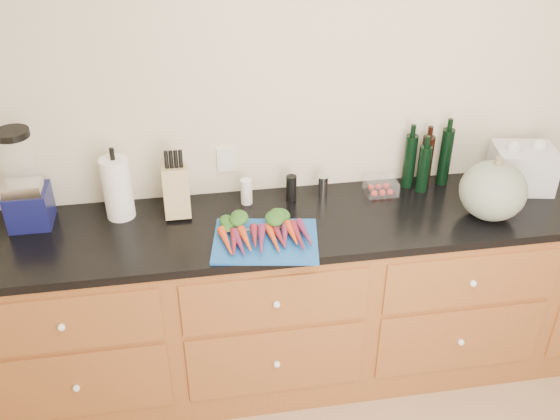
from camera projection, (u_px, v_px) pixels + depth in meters
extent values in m
cube|color=beige|center=(348.00, 114.00, 2.99)|extent=(4.10, 0.05, 2.60)
cube|color=brown|center=(354.00, 295.00, 3.16)|extent=(3.60, 0.60, 0.90)
cube|color=brown|center=(62.00, 325.00, 2.58)|extent=(0.82, 0.01, 0.28)
sphere|color=white|center=(61.00, 327.00, 2.57)|extent=(0.03, 0.03, 0.03)
cube|color=brown|center=(77.00, 386.00, 2.77)|extent=(0.82, 0.01, 0.38)
sphere|color=white|center=(76.00, 388.00, 2.76)|extent=(0.03, 0.03, 0.03)
cube|color=brown|center=(276.00, 302.00, 2.70)|extent=(0.82, 0.01, 0.28)
sphere|color=white|center=(277.00, 305.00, 2.69)|extent=(0.03, 0.03, 0.03)
cube|color=brown|center=(276.00, 362.00, 2.89)|extent=(0.82, 0.01, 0.38)
sphere|color=white|center=(277.00, 364.00, 2.88)|extent=(0.03, 0.03, 0.03)
cube|color=brown|center=(472.00, 281.00, 2.83)|extent=(0.82, 0.01, 0.28)
sphere|color=white|center=(473.00, 284.00, 2.81)|extent=(0.03, 0.03, 0.03)
cube|color=brown|center=(460.00, 340.00, 3.02)|extent=(0.82, 0.01, 0.38)
sphere|color=white|center=(461.00, 342.00, 3.00)|extent=(0.03, 0.03, 0.03)
cube|color=black|center=(361.00, 217.00, 2.92)|extent=(3.64, 0.62, 0.04)
cube|color=#1753A9|center=(265.00, 241.00, 2.70)|extent=(0.50, 0.41, 0.01)
cone|color=#E6471B|center=(227.00, 242.00, 2.65)|extent=(0.04, 0.18, 0.04)
cone|color=maroon|center=(233.00, 241.00, 2.66)|extent=(0.04, 0.18, 0.04)
cone|color=#70234B|center=(240.00, 241.00, 2.66)|extent=(0.04, 0.18, 0.04)
cone|color=#E6471B|center=(247.00, 240.00, 2.67)|extent=(0.04, 0.18, 0.04)
cone|color=maroon|center=(253.00, 240.00, 2.67)|extent=(0.04, 0.18, 0.04)
cone|color=#70234B|center=(260.00, 239.00, 2.67)|extent=(0.04, 0.18, 0.04)
ellipsoid|color=#23531B|center=(240.00, 222.00, 2.77)|extent=(0.18, 0.11, 0.05)
cone|color=#E6471B|center=(272.00, 238.00, 2.68)|extent=(0.04, 0.18, 0.04)
cone|color=maroon|center=(279.00, 237.00, 2.68)|extent=(0.04, 0.18, 0.04)
cone|color=#70234B|center=(285.00, 237.00, 2.69)|extent=(0.04, 0.18, 0.04)
cone|color=#E6471B|center=(292.00, 236.00, 2.69)|extent=(0.04, 0.18, 0.04)
cone|color=maroon|center=(298.00, 236.00, 2.70)|extent=(0.04, 0.18, 0.04)
cone|color=#70234B|center=(305.00, 235.00, 2.70)|extent=(0.04, 0.18, 0.04)
ellipsoid|color=#23531B|center=(283.00, 218.00, 2.80)|extent=(0.18, 0.11, 0.05)
ellipsoid|color=slate|center=(493.00, 191.00, 2.82)|extent=(0.30, 0.30, 0.27)
cube|color=#10124B|center=(30.00, 207.00, 2.79)|extent=(0.18, 0.18, 0.17)
cube|color=silver|center=(23.00, 189.00, 2.71)|extent=(0.16, 0.11, 0.05)
cylinder|color=white|center=(19.00, 162.00, 2.67)|extent=(0.14, 0.14, 0.24)
cylinder|color=black|center=(11.00, 134.00, 2.60)|extent=(0.15, 0.15, 0.03)
cylinder|color=white|center=(117.00, 188.00, 2.81)|extent=(0.13, 0.13, 0.29)
cube|color=tan|center=(177.00, 192.00, 2.85)|extent=(0.12, 0.12, 0.23)
cylinder|color=white|center=(246.00, 192.00, 2.95)|extent=(0.05, 0.05, 0.13)
cylinder|color=black|center=(291.00, 188.00, 2.98)|extent=(0.05, 0.05, 0.13)
cylinder|color=silver|center=(323.00, 187.00, 3.01)|extent=(0.05, 0.05, 0.11)
cube|color=white|center=(381.00, 187.00, 3.05)|extent=(0.15, 0.12, 0.07)
cylinder|color=black|center=(409.00, 161.00, 3.06)|extent=(0.06, 0.06, 0.27)
cylinder|color=black|center=(426.00, 161.00, 3.08)|extent=(0.06, 0.06, 0.26)
cylinder|color=black|center=(445.00, 157.00, 3.08)|extent=(0.06, 0.06, 0.29)
cylinder|color=black|center=(424.00, 169.00, 3.03)|extent=(0.06, 0.06, 0.24)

